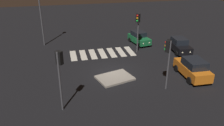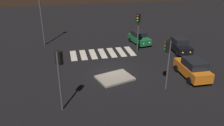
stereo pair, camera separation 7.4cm
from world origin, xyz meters
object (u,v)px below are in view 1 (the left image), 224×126
at_px(traffic_island, 115,78).
at_px(car_black, 179,45).
at_px(street_lamp, 39,2).
at_px(traffic_light_north, 60,67).
at_px(car_orange, 193,68).
at_px(traffic_light_south, 138,24).
at_px(car_green, 139,38).
at_px(traffic_light_west, 168,53).

height_order(traffic_island, car_black, car_black).
distance_m(traffic_island, street_lamp, 14.30).
bearing_deg(traffic_island, traffic_light_north, 38.14).
relative_size(car_orange, traffic_light_north, 0.95).
xyz_separation_m(car_orange, traffic_light_south, (3.10, -7.25, 2.65)).
bearing_deg(traffic_light_south, traffic_light_north, -0.64).
relative_size(car_orange, car_green, 1.11).
distance_m(car_green, traffic_light_south, 4.39).
height_order(car_orange, street_lamp, street_lamp).
bearing_deg(car_green, car_black, 32.77).
height_order(car_black, street_lamp, street_lamp).
bearing_deg(street_lamp, car_orange, 138.20).
xyz_separation_m(car_orange, traffic_light_west, (3.44, 1.39, 2.38)).
relative_size(traffic_light_north, street_lamp, 0.56).
relative_size(car_green, car_black, 0.98).
xyz_separation_m(car_green, car_black, (-3.77, 4.00, 0.03)).
height_order(car_green, traffic_light_west, traffic_light_west).
distance_m(car_green, traffic_light_west, 12.14).
relative_size(car_black, street_lamp, 0.49).
xyz_separation_m(traffic_island, traffic_light_west, (-3.81, 2.66, 3.21)).
relative_size(car_green, traffic_light_west, 0.90).
relative_size(traffic_island, car_green, 0.95).
bearing_deg(traffic_island, car_orange, 170.02).
relative_size(car_green, street_lamp, 0.48).
bearing_deg(traffic_island, car_green, -121.20).
bearing_deg(car_orange, car_green, 11.27).
xyz_separation_m(traffic_island, car_black, (-9.28, -5.10, 0.75)).
relative_size(traffic_light_west, street_lamp, 0.53).
distance_m(traffic_light_north, traffic_light_south, 13.30).
relative_size(traffic_island, street_lamp, 0.46).
relative_size(car_black, traffic_light_west, 0.92).
bearing_deg(car_orange, traffic_island, 81.74).
height_order(car_orange, car_green, car_orange).
bearing_deg(car_orange, street_lamp, 49.93).
relative_size(traffic_island, car_black, 0.93).
xyz_separation_m(car_black, traffic_light_north, (14.13, 8.91, 2.66)).
height_order(car_orange, traffic_light_north, traffic_light_north).
relative_size(car_black, traffic_light_north, 0.87).
height_order(traffic_island, street_lamp, street_lamp).
bearing_deg(traffic_light_south, traffic_light_west, 39.72).
distance_m(car_orange, car_green, 10.52).
bearing_deg(car_green, street_lamp, -110.73).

